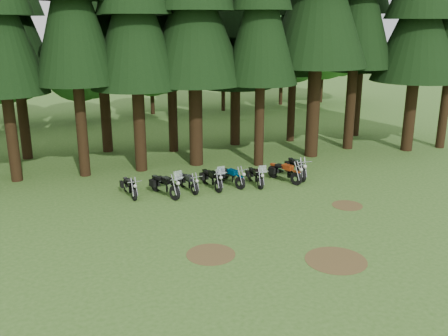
{
  "coord_description": "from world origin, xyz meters",
  "views": [
    {
      "loc": [
        -8.33,
        -17.58,
        8.17
      ],
      "look_at": [
        0.14,
        5.0,
        1.0
      ],
      "focal_mm": 40.0,
      "sensor_mm": 36.0,
      "label": 1
    }
  ],
  "objects_px": {
    "motorcycle_4": "(230,177)",
    "motorcycle_7": "(296,168)",
    "motorcycle_1": "(165,186)",
    "motorcycle_3": "(212,179)",
    "motorcycle_5": "(256,177)",
    "motorcycle_6": "(285,173)",
    "motorcycle_0": "(130,187)",
    "motorcycle_2": "(188,183)"
  },
  "relations": [
    {
      "from": "motorcycle_2",
      "to": "motorcycle_6",
      "type": "distance_m",
      "value": 5.18
    },
    {
      "from": "motorcycle_1",
      "to": "motorcycle_4",
      "type": "relative_size",
      "value": 1.11
    },
    {
      "from": "motorcycle_7",
      "to": "motorcycle_3",
      "type": "bearing_deg",
      "value": -171.44
    },
    {
      "from": "motorcycle_5",
      "to": "motorcycle_3",
      "type": "bearing_deg",
      "value": 175.72
    },
    {
      "from": "motorcycle_2",
      "to": "motorcycle_3",
      "type": "relative_size",
      "value": 0.9
    },
    {
      "from": "motorcycle_4",
      "to": "motorcycle_6",
      "type": "distance_m",
      "value": 2.95
    },
    {
      "from": "motorcycle_3",
      "to": "motorcycle_5",
      "type": "bearing_deg",
      "value": -14.62
    },
    {
      "from": "motorcycle_0",
      "to": "motorcycle_2",
      "type": "distance_m",
      "value": 2.87
    },
    {
      "from": "motorcycle_0",
      "to": "motorcycle_2",
      "type": "relative_size",
      "value": 1.02
    },
    {
      "from": "motorcycle_4",
      "to": "motorcycle_7",
      "type": "height_order",
      "value": "motorcycle_7"
    },
    {
      "from": "motorcycle_1",
      "to": "motorcycle_4",
      "type": "distance_m",
      "value": 3.52
    },
    {
      "from": "motorcycle_6",
      "to": "motorcycle_5",
      "type": "bearing_deg",
      "value": 160.24
    },
    {
      "from": "motorcycle_0",
      "to": "motorcycle_2",
      "type": "bearing_deg",
      "value": -10.82
    },
    {
      "from": "motorcycle_0",
      "to": "motorcycle_7",
      "type": "relative_size",
      "value": 0.86
    },
    {
      "from": "motorcycle_5",
      "to": "motorcycle_7",
      "type": "height_order",
      "value": "motorcycle_5"
    },
    {
      "from": "motorcycle_5",
      "to": "motorcycle_6",
      "type": "xyz_separation_m",
      "value": [
        1.67,
        0.01,
        0.04
      ]
    },
    {
      "from": "motorcycle_3",
      "to": "motorcycle_4",
      "type": "distance_m",
      "value": 1.01
    },
    {
      "from": "motorcycle_6",
      "to": "motorcycle_1",
      "type": "bearing_deg",
      "value": 159.49
    },
    {
      "from": "motorcycle_4",
      "to": "motorcycle_7",
      "type": "bearing_deg",
      "value": -18.41
    },
    {
      "from": "motorcycle_4",
      "to": "motorcycle_7",
      "type": "xyz_separation_m",
      "value": [
        3.87,
        0.06,
        0.05
      ]
    },
    {
      "from": "motorcycle_1",
      "to": "motorcycle_2",
      "type": "distance_m",
      "value": 1.3
    },
    {
      "from": "motorcycle_0",
      "to": "motorcycle_4",
      "type": "relative_size",
      "value": 0.98
    },
    {
      "from": "motorcycle_0",
      "to": "motorcycle_1",
      "type": "bearing_deg",
      "value": -25.22
    },
    {
      "from": "motorcycle_6",
      "to": "motorcycle_7",
      "type": "height_order",
      "value": "motorcycle_7"
    },
    {
      "from": "motorcycle_3",
      "to": "motorcycle_6",
      "type": "xyz_separation_m",
      "value": [
        3.94,
        -0.31,
        0.01
      ]
    },
    {
      "from": "motorcycle_0",
      "to": "motorcycle_5",
      "type": "relative_size",
      "value": 0.98
    },
    {
      "from": "motorcycle_2",
      "to": "motorcycle_4",
      "type": "height_order",
      "value": "motorcycle_4"
    },
    {
      "from": "motorcycle_3",
      "to": "motorcycle_4",
      "type": "xyz_separation_m",
      "value": [
        1.01,
        0.06,
        -0.02
      ]
    },
    {
      "from": "motorcycle_5",
      "to": "motorcycle_0",
      "type": "bearing_deg",
      "value": 178.25
    },
    {
      "from": "motorcycle_1",
      "to": "motorcycle_7",
      "type": "distance_m",
      "value": 7.38
    },
    {
      "from": "motorcycle_6",
      "to": "motorcycle_3",
      "type": "bearing_deg",
      "value": 155.25
    },
    {
      "from": "motorcycle_0",
      "to": "motorcycle_4",
      "type": "bearing_deg",
      "value": -8.04
    },
    {
      "from": "motorcycle_1",
      "to": "motorcycle_5",
      "type": "relative_size",
      "value": 1.12
    },
    {
      "from": "motorcycle_1",
      "to": "motorcycle_3",
      "type": "xyz_separation_m",
      "value": [
        2.49,
        0.28,
        -0.03
      ]
    },
    {
      "from": "motorcycle_2",
      "to": "motorcycle_5",
      "type": "relative_size",
      "value": 0.96
    },
    {
      "from": "motorcycle_7",
      "to": "motorcycle_5",
      "type": "bearing_deg",
      "value": -163.1
    },
    {
      "from": "motorcycle_1",
      "to": "motorcycle_6",
      "type": "bearing_deg",
      "value": -20.03
    },
    {
      "from": "motorcycle_1",
      "to": "motorcycle_3",
      "type": "height_order",
      "value": "motorcycle_1"
    },
    {
      "from": "motorcycle_0",
      "to": "motorcycle_5",
      "type": "height_order",
      "value": "motorcycle_5"
    },
    {
      "from": "motorcycle_3",
      "to": "motorcycle_5",
      "type": "relative_size",
      "value": 1.07
    },
    {
      "from": "motorcycle_4",
      "to": "motorcycle_7",
      "type": "distance_m",
      "value": 3.87
    },
    {
      "from": "motorcycle_0",
      "to": "motorcycle_2",
      "type": "xyz_separation_m",
      "value": [
        2.86,
        -0.28,
        -0.01
      ]
    }
  ]
}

